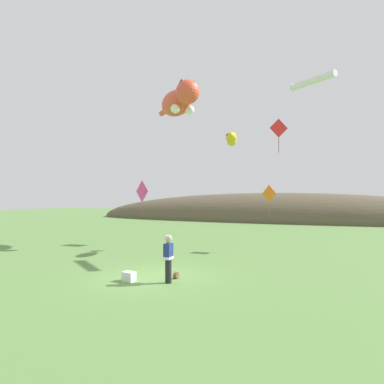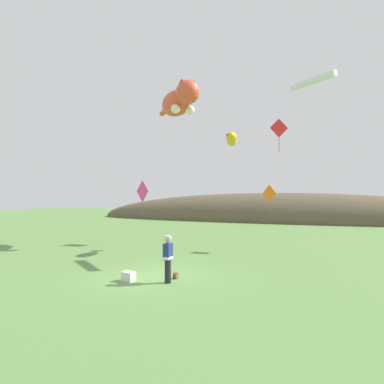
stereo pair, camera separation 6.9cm
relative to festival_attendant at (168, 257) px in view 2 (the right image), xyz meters
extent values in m
plane|color=#5B8442|center=(-0.89, 0.59, -0.95)|extent=(120.00, 120.00, 0.00)
ellipsoid|color=brown|center=(-0.89, 33.78, -0.95)|extent=(52.54, 11.41, 7.24)
cylinder|color=black|center=(0.00, 0.00, -0.51)|extent=(0.24, 0.24, 0.88)
cube|color=navy|center=(0.00, 0.00, 0.23)|extent=(0.25, 0.40, 0.60)
cube|color=white|center=(0.00, 0.00, -0.01)|extent=(0.27, 0.43, 0.10)
sphere|color=beige|center=(0.00, 0.00, 0.64)|extent=(0.20, 0.20, 0.20)
cylinder|color=#B2AD99|center=(0.00, 0.00, 0.73)|extent=(0.30, 0.30, 0.09)
cylinder|color=#B2AD99|center=(0.00, 0.00, 0.79)|extent=(0.20, 0.20, 0.07)
cylinder|color=olive|center=(-0.01, 0.72, -0.82)|extent=(0.13, 0.21, 0.21)
cylinder|color=brown|center=(-0.07, 0.72, -0.82)|extent=(0.02, 0.28, 0.28)
cylinder|color=brown|center=(0.05, 0.72, -0.82)|extent=(0.02, 0.28, 0.28)
cube|color=white|center=(-1.51, -0.33, -0.80)|extent=(0.53, 0.40, 0.30)
cube|color=white|center=(-1.51, -0.33, -0.62)|extent=(0.54, 0.41, 0.06)
ellipsoid|color=#E04C33|center=(-4.01, 9.51, 8.59)|extent=(3.71, 3.77, 1.65)
ellipsoid|color=white|center=(-3.90, 9.39, 8.29)|extent=(2.28, 2.32, 0.91)
sphere|color=#E04C33|center=(-2.53, 7.95, 8.75)|extent=(1.49, 1.49, 1.49)
cone|color=#4E1A11|center=(-2.24, 8.24, 9.29)|extent=(0.75, 0.75, 0.50)
cone|color=#4E1A11|center=(-2.83, 7.67, 9.29)|extent=(0.75, 0.75, 0.50)
sphere|color=white|center=(-2.81, 8.97, 7.89)|extent=(0.59, 0.59, 0.59)
sphere|color=white|center=(-3.54, 8.28, 7.89)|extent=(0.59, 0.59, 0.59)
cylinder|color=#E04C33|center=(-5.84, 11.42, 8.67)|extent=(1.54, 1.59, 0.40)
ellipsoid|color=gold|center=(0.18, 8.19, 5.78)|extent=(1.04, 1.82, 0.60)
cone|color=gold|center=(-0.09, 9.29, 5.78)|extent=(0.72, 0.68, 0.60)
cone|color=gold|center=(0.20, 8.14, 6.04)|extent=(0.34, 0.34, 0.28)
sphere|color=black|center=(0.12, 7.60, 5.83)|extent=(0.14, 0.14, 0.14)
cylinder|color=white|center=(4.81, 7.52, 8.39)|extent=(2.41, 1.92, 0.36)
torus|color=white|center=(3.71, 8.34, 8.39)|extent=(0.31, 0.39, 0.44)
cube|color=orange|center=(2.30, 8.89, 2.44)|extent=(0.92, 0.54, 1.05)
cylinder|color=black|center=(2.30, 8.90, 2.44)|extent=(0.62, 0.37, 0.02)
cube|color=#A95011|center=(2.30, 8.89, 1.46)|extent=(0.03, 0.02, 0.90)
cube|color=#E53F8C|center=(-6.19, 8.67, 2.61)|extent=(1.34, 0.73, 1.51)
cylinder|color=black|center=(-6.19, 8.68, 2.61)|extent=(0.90, 0.49, 0.02)
cube|color=#A02C62|center=(-6.19, 8.67, 1.41)|extent=(0.03, 0.02, 0.90)
cube|color=red|center=(2.81, 9.22, 6.34)|extent=(0.99, 0.58, 1.13)
cylinder|color=black|center=(2.81, 9.23, 6.34)|extent=(0.66, 0.40, 0.02)
cube|color=maroon|center=(2.81, 9.22, 5.32)|extent=(0.03, 0.02, 0.90)
camera|label=1|loc=(5.61, -11.56, 2.32)|focal=32.00mm
camera|label=2|loc=(5.67, -11.53, 2.32)|focal=32.00mm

